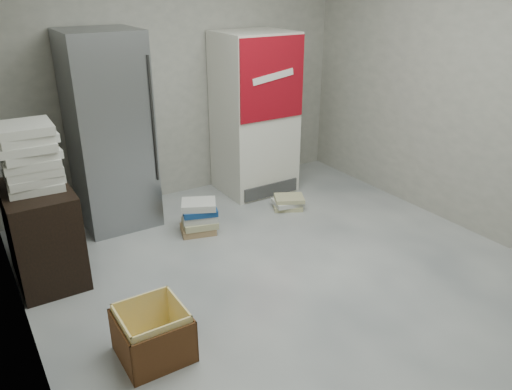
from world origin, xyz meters
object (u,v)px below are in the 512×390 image
at_px(wood_shelf, 43,234).
at_px(cardboard_box, 153,336).
at_px(steel_fridge, 109,132).
at_px(phonebook_stack_main, 199,217).
at_px(coke_cooler, 255,114).

bearing_deg(wood_shelf, cardboard_box, -74.21).
height_order(steel_fridge, phonebook_stack_main, steel_fridge).
height_order(phonebook_stack_main, cardboard_box, cardboard_box).
xyz_separation_m(phonebook_stack_main, cardboard_box, (-1.03, -1.43, -0.02)).
bearing_deg(coke_cooler, wood_shelf, -163.72).
distance_m(coke_cooler, cardboard_box, 3.06).
bearing_deg(cardboard_box, coke_cooler, 44.82).
xyz_separation_m(coke_cooler, cardboard_box, (-2.09, -2.10, -0.76)).
bearing_deg(cardboard_box, wood_shelf, 105.42).
relative_size(steel_fridge, coke_cooler, 1.06).
bearing_deg(steel_fridge, phonebook_stack_main, -49.21).
relative_size(coke_cooler, phonebook_stack_main, 4.35).
bearing_deg(coke_cooler, steel_fridge, 179.82).
bearing_deg(phonebook_stack_main, cardboard_box, -103.46).
distance_m(phonebook_stack_main, cardboard_box, 1.76).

